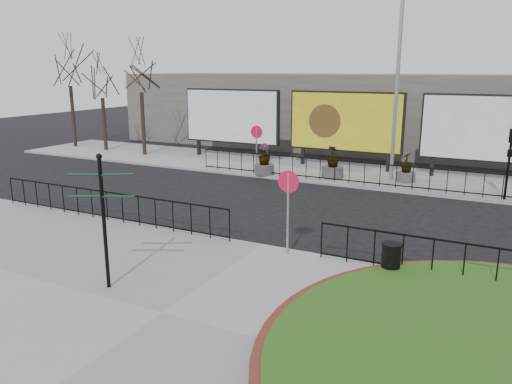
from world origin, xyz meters
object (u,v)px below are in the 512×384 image
Objects in this scene: billboard_mid at (345,122)px; fingerpost_sign at (103,209)px; litter_bin at (391,259)px; planter_a at (264,163)px; lamp_post at (397,81)px; planter_c at (406,170)px; planter_b at (333,166)px.

fingerpost_sign is at bearing -91.68° from billboard_mid.
planter_a reaches higher than litter_bin.
lamp_post reaches higher than billboard_mid.
billboard_mid is 5.06m from planter_a.
fingerpost_sign reaches higher than planter_c.
lamp_post is (3.01, -1.97, 2.23)m from billboard_mid.
planter_b is at bearing 13.63° from planter_a.
planter_a is at bearing -165.23° from lamp_post.
billboard_mid reaches higher than planter_c.
fingerpost_sign is 7.36m from litter_bin.
litter_bin is at bearing -81.10° from planter_c.
lamp_post is 5.78× the size of planter_a.
planter_a is 3.46m from planter_b.
billboard_mid is at bearing 96.21° from planter_b.
planter_b is (3.36, 0.82, -0.03)m from planter_a.
planter_c is (6.76, 1.60, -0.07)m from planter_a.
planter_a is 1.13× the size of planter_c.
litter_bin is (2.51, -11.60, -4.27)m from lamp_post.
billboard_mid is 3.84× the size of planter_b.
billboard_mid reaches higher than litter_bin.
billboard_mid is at bearing 49.38° from planter_a.
litter_bin is 13.18m from planter_a.
planter_b is (0.81, 14.73, -1.44)m from fingerpost_sign.
planter_b is (-2.71, -0.78, -4.13)m from lamp_post.
billboard_mid is 3.36m from planter_b.
fingerpost_sign is at bearing -79.61° from planter_a.
planter_c is at bearing -0.25° from lamp_post.
lamp_post reaches higher than planter_b.
billboard_mid is at bearing 112.12° from litter_bin.
litter_bin is at bearing 9.09° from fingerpost_sign.
planter_a is at bearing -166.37° from planter_b.
litter_bin is 0.54× the size of planter_b.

